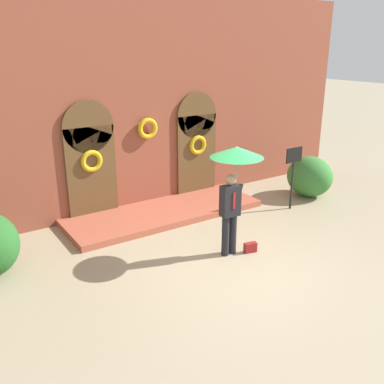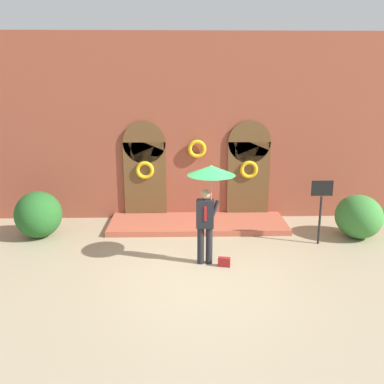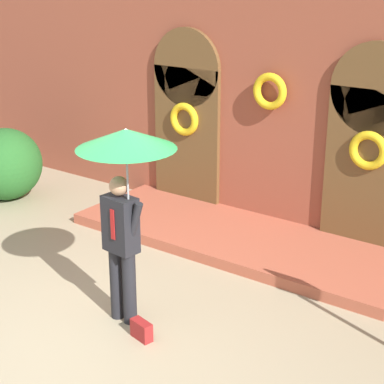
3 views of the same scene
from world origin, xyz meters
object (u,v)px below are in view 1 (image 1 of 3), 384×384
object	(u,v)px
sign_post	(293,168)
shrub_right	(310,176)
person_with_umbrella	(235,168)
handbag	(250,247)

from	to	relation	value
sign_post	shrub_right	size ratio (longest dim) A/B	1.24
sign_post	person_with_umbrella	bearing A→B (deg)	-158.37
handbag	shrub_right	xyz separation A→B (m)	(3.87, 1.85, 0.49)
handbag	sign_post	distance (m)	3.17
handbag	shrub_right	world-z (taller)	shrub_right
handbag	shrub_right	distance (m)	4.32
person_with_umbrella	handbag	xyz separation A→B (m)	(0.34, -0.20, -1.80)
handbag	sign_post	bearing A→B (deg)	40.86
person_with_umbrella	sign_post	world-z (taller)	person_with_umbrella
sign_post	shrub_right	world-z (taller)	sign_post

